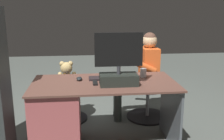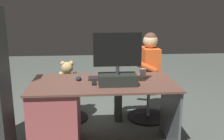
% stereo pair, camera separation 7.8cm
% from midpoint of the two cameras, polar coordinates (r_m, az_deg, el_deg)
% --- Properties ---
extents(ground_plane, '(10.00, 10.00, 0.00)m').
position_cam_midpoint_polar(ground_plane, '(3.32, -1.41, -12.84)').
color(ground_plane, '#4E544F').
extents(desk, '(1.49, 0.75, 0.72)m').
position_cam_midpoint_polar(desk, '(2.84, -9.26, -9.37)').
color(desk, brown).
rests_on(desk, ground_plane).
extents(monitor, '(0.47, 0.20, 0.52)m').
position_cam_midpoint_polar(monitor, '(2.59, 2.04, 0.08)').
color(monitor, black).
rests_on(monitor, desk).
extents(keyboard, '(0.42, 0.14, 0.02)m').
position_cam_midpoint_polar(keyboard, '(2.83, -0.12, -1.75)').
color(keyboard, black).
rests_on(keyboard, desk).
extents(computer_mouse, '(0.06, 0.10, 0.04)m').
position_cam_midpoint_polar(computer_mouse, '(2.80, -6.46, -1.83)').
color(computer_mouse, black).
rests_on(computer_mouse, desk).
extents(cup, '(0.07, 0.07, 0.09)m').
position_cam_midpoint_polar(cup, '(2.92, 7.48, -0.66)').
color(cup, white).
rests_on(cup, desk).
extents(tv_remote, '(0.04, 0.15, 0.02)m').
position_cam_midpoint_polar(tv_remote, '(2.67, -3.09, -2.75)').
color(tv_remote, black).
rests_on(tv_remote, desk).
extents(notebook_binder, '(0.28, 0.34, 0.02)m').
position_cam_midpoint_polar(notebook_binder, '(2.71, 2.14, -2.44)').
color(notebook_binder, beige).
rests_on(notebook_binder, desk).
extents(office_chair_teddy, '(0.51, 0.51, 0.45)m').
position_cam_midpoint_polar(office_chair_teddy, '(3.55, -8.77, -6.38)').
color(office_chair_teddy, black).
rests_on(office_chair_teddy, ground_plane).
extents(teddy_bear, '(0.24, 0.24, 0.34)m').
position_cam_midpoint_polar(teddy_bear, '(3.46, -8.96, -1.05)').
color(teddy_bear, tan).
rests_on(teddy_bear, office_chair_teddy).
extents(visitor_chair, '(0.56, 0.56, 0.45)m').
position_cam_midpoint_polar(visitor_chair, '(3.60, 8.51, -6.56)').
color(visitor_chair, black).
rests_on(visitor_chair, ground_plane).
extents(person, '(0.57, 0.49, 1.16)m').
position_cam_midpoint_polar(person, '(3.45, 7.24, 0.12)').
color(person, '#DA5722').
rests_on(person, ground_plane).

